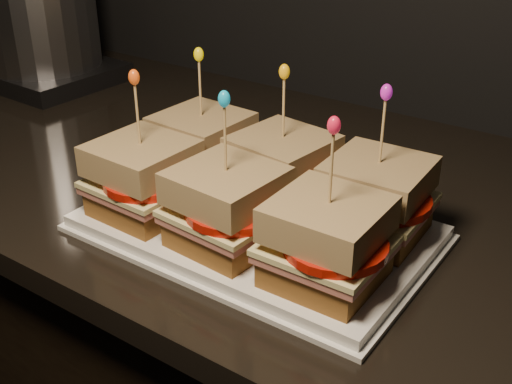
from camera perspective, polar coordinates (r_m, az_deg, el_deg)
The scene contains 46 objects.
granite_slab at distance 0.81m, azimuth 10.20°, elevation -2.23°, with size 2.40×0.65×0.03m, color black.
platter at distance 0.72m, azimuth 0.00°, elevation -3.23°, with size 0.37×0.23×0.02m, color white.
platter_rim at distance 0.73m, azimuth 0.00°, elevation -3.64°, with size 0.39×0.24×0.01m, color white.
sandwich_0_bread_bot at distance 0.81m, azimuth -4.70°, elevation 2.16°, with size 0.10×0.10×0.03m, color #583013.
sandwich_0_ham at distance 0.81m, azimuth -4.74°, elevation 3.29°, with size 0.11×0.10×0.01m, color #B45D4F.
sandwich_0_cheese at distance 0.80m, azimuth -4.76°, elevation 3.74°, with size 0.11×0.11×0.01m, color #EEE293.
sandwich_0_tomato at distance 0.79m, azimuth -4.38°, elevation 3.90°, with size 0.10×0.10×0.01m, color #B81509.
sandwich_0_bread_top at distance 0.79m, azimuth -4.84°, elevation 5.66°, with size 0.10×0.10×0.03m, color brown.
sandwich_0_pick at distance 0.78m, azimuth -4.98°, elevation 8.88°, with size 0.00×0.00×0.09m, color tan.
sandwich_0_frill at distance 0.76m, azimuth -5.12°, elevation 12.09°, with size 0.01×0.01×0.02m, color yellow.
sandwich_1_bread_bot at distance 0.75m, azimuth 2.31°, elevation -0.05°, with size 0.10×0.10×0.03m, color #583013.
sandwich_1_ham at distance 0.74m, azimuth 2.33°, elevation 1.15°, with size 0.11×0.10×0.01m, color #B45D4F.
sandwich_1_cheese at distance 0.74m, azimuth 2.34°, elevation 1.64°, with size 0.11×0.11×0.01m, color #EEE293.
sandwich_1_tomato at distance 0.73m, azimuth 2.89°, elevation 1.76°, with size 0.10×0.10×0.01m, color #B81509.
sandwich_1_bread_top at distance 0.73m, azimuth 2.38°, elevation 3.69°, with size 0.10×0.10×0.03m, color brown.
sandwich_1_pick at distance 0.71m, azimuth 2.46°, elevation 7.16°, with size 0.00×0.00×0.09m, color tan.
sandwich_1_frill at distance 0.69m, azimuth 2.53°, elevation 10.64°, with size 0.01×0.01×0.02m, color #EBA40D.
sandwich_2_bread_bot at distance 0.70m, azimuth 10.42°, elevation -2.60°, with size 0.10×0.10×0.03m, color #583013.
sandwich_2_ham at distance 0.69m, azimuth 10.54°, elevation -1.35°, with size 0.11×0.10×0.01m, color #B45D4F.
sandwich_2_cheese at distance 0.69m, azimuth 10.59°, elevation -0.84°, with size 0.11×0.11×0.01m, color #EEE293.
sandwich_2_tomato at distance 0.68m, azimuth 11.34°, elevation -0.75°, with size 0.10×0.10×0.01m, color #B81509.
sandwich_2_bread_top at distance 0.68m, azimuth 10.80°, elevation 1.32°, with size 0.10×0.10×0.03m, color brown.
sandwich_2_pick at distance 0.66m, azimuth 11.15°, elevation 4.99°, with size 0.00×0.00×0.09m, color tan.
sandwich_2_frill at distance 0.64m, azimuth 11.52°, elevation 8.69°, with size 0.01×0.01×0.02m, color #CC1EC1.
sandwich_3_bread_bot at distance 0.74m, azimuth -9.82°, elevation -0.74°, with size 0.10×0.10×0.03m, color #583013.
sandwich_3_ham at distance 0.74m, azimuth -9.93°, elevation 0.47°, with size 0.11×0.10×0.01m, color #B45D4F.
sandwich_3_cheese at distance 0.73m, azimuth -9.97°, elevation 0.95°, with size 0.11×0.11×0.01m, color #EEE293.
sandwich_3_tomato at distance 0.72m, azimuth -9.66°, elevation 1.07°, with size 0.10×0.10×0.01m, color #B81509.
sandwich_3_bread_top at distance 0.72m, azimuth -10.16°, elevation 3.02°, with size 0.10×0.10×0.03m, color brown.
sandwich_3_pick at distance 0.70m, azimuth -10.48°, elevation 6.50°, with size 0.00×0.00×0.09m, color tan.
sandwich_3_frill at distance 0.69m, azimuth -10.80°, elevation 10.00°, with size 0.01×0.01×0.02m, color #EC5013.
sandwich_4_bread_bot at distance 0.67m, azimuth -2.57°, elevation -3.47°, with size 0.10×0.10×0.03m, color #583013.
sandwich_4_ham at distance 0.67m, azimuth -2.60°, elevation -2.17°, with size 0.11×0.10×0.01m, color #B45D4F.
sandwich_4_cheese at distance 0.66m, azimuth -2.61°, elevation -1.65°, with size 0.11×0.11×0.01m, color #EEE293.
sandwich_4_tomato at distance 0.65m, azimuth -2.10°, elevation -1.58°, with size 0.10×0.10×0.01m, color #B81509.
sandwich_4_bread_top at distance 0.65m, azimuth -2.67°, elevation 0.59°, with size 0.10×0.10×0.03m, color brown.
sandwich_4_pick at distance 0.63m, azimuth -2.76°, elevation 4.40°, with size 0.00×0.00×0.09m, color tan.
sandwich_4_frill at distance 0.61m, azimuth -2.85°, elevation 8.27°, with size 0.01×0.01×0.02m, color #119DCA.
sandwich_5_bread_bot at distance 0.62m, azimuth 6.19°, elevation -6.66°, with size 0.10×0.10×0.03m, color #583013.
sandwich_5_ham at distance 0.61m, azimuth 6.27°, elevation -5.30°, with size 0.11×0.10×0.01m, color #B45D4F.
sandwich_5_cheese at distance 0.61m, azimuth 6.30°, elevation -4.75°, with size 0.11×0.11×0.01m, color #EEE293.
sandwich_5_tomato at distance 0.59m, azimuth 7.07°, elevation -4.74°, with size 0.10×0.10×0.01m, color #B81509.
sandwich_5_bread_top at distance 0.59m, azimuth 6.45°, elevation -2.38°, with size 0.10×0.10×0.03m, color brown.
sandwich_5_pick at distance 0.57m, azimuth 6.69°, elevation 1.71°, with size 0.00×0.00×0.09m, color tan.
sandwich_5_frill at distance 0.55m, azimuth 6.94°, elevation 5.91°, with size 0.01×0.01×0.02m, color red.
appliance_base at distance 1.30m, azimuth -18.13°, elevation 10.06°, with size 0.25×0.21×0.03m, color #262628.
Camera 1 is at (-0.52, 1.04, 1.24)m, focal length 45.00 mm.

